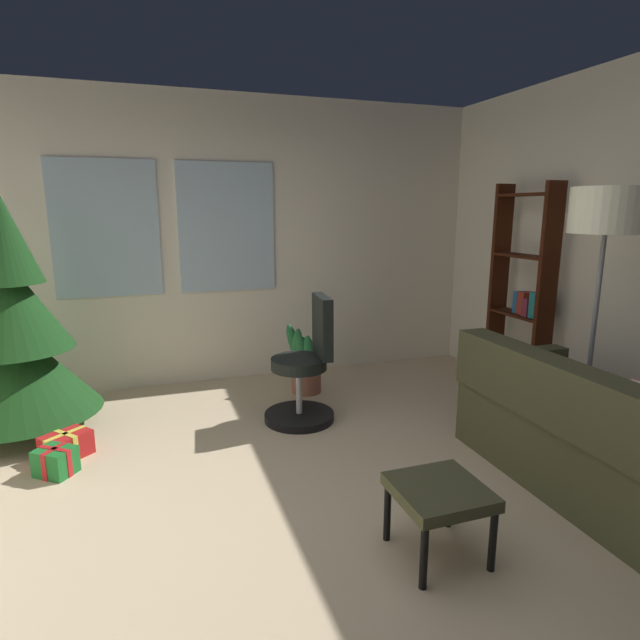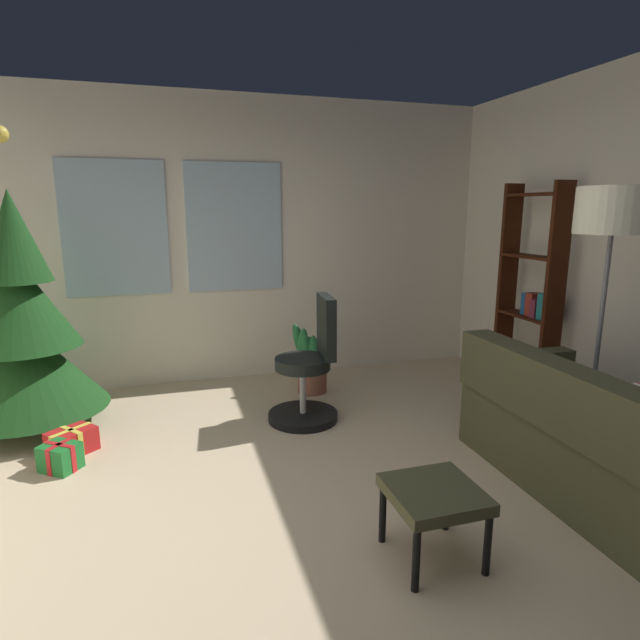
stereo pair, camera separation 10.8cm
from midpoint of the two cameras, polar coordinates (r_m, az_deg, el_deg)
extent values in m
cube|color=beige|center=(2.97, -4.67, -23.02)|extent=(5.32, 5.22, 0.10)
cube|color=silver|center=(5.06, -12.46, 8.46)|extent=(5.32, 0.10, 2.71)
cube|color=silver|center=(4.98, -23.28, 9.26)|extent=(0.90, 0.03, 1.20)
cube|color=silver|center=(5.01, -10.92, 10.04)|extent=(0.90, 0.03, 1.20)
cube|color=#414129|center=(3.54, 28.71, -13.37)|extent=(0.86, 1.91, 0.45)
cube|color=#414129|center=(3.15, 25.17, -7.99)|extent=(0.22, 1.90, 0.37)
cube|color=#414129|center=(4.02, 20.09, -4.60)|extent=(0.85, 0.15, 0.20)
cube|color=#414129|center=(2.64, 11.95, -18.17)|extent=(0.42, 0.42, 0.06)
cylinder|color=black|center=(2.53, 10.16, -24.56)|extent=(0.04, 0.04, 0.31)
cylinder|color=black|center=(2.70, 17.48, -22.37)|extent=(0.04, 0.04, 0.31)
cylinder|color=black|center=(2.80, 6.32, -20.49)|extent=(0.04, 0.04, 0.31)
cylinder|color=black|center=(2.95, 13.09, -18.87)|extent=(0.04, 0.04, 0.31)
cylinder|color=#4C331E|center=(4.58, -30.43, -9.75)|extent=(0.12, 0.12, 0.16)
cone|color=#194419|center=(4.46, -31.00, -4.80)|extent=(1.11, 1.11, 0.66)
cone|color=#194419|center=(4.35, -31.71, 1.40)|extent=(0.80, 0.80, 0.66)
cone|color=#194419|center=(4.30, -32.44, 7.83)|extent=(0.49, 0.49, 0.66)
cube|color=red|center=(4.02, -27.06, -12.31)|extent=(0.36, 0.35, 0.17)
cube|color=#EAD84C|center=(4.02, -27.06, -12.31)|extent=(0.25, 0.22, 0.18)
cube|color=#EAD84C|center=(4.02, -27.06, -12.31)|extent=(0.17, 0.19, 0.18)
cube|color=#1E722D|center=(3.81, -28.06, -13.71)|extent=(0.29, 0.28, 0.17)
cube|color=red|center=(3.81, -28.06, -13.71)|extent=(0.21, 0.17, 0.18)
cube|color=red|center=(3.81, -28.06, -13.71)|extent=(0.14, 0.18, 0.18)
cylinder|color=black|center=(4.20, -3.06, -10.64)|extent=(0.56, 0.56, 0.06)
cylinder|color=#B2B2B7|center=(4.12, -3.09, -7.60)|extent=(0.05, 0.05, 0.41)
cylinder|color=black|center=(4.05, -3.13, -4.85)|extent=(0.44, 0.44, 0.09)
cube|color=black|center=(4.01, -0.50, -0.70)|extent=(0.12, 0.40, 0.48)
cube|color=#371509|center=(4.53, 23.18, 2.05)|extent=(0.18, 0.04, 1.88)
cube|color=#371509|center=(4.98, 18.61, 3.25)|extent=(0.18, 0.04, 1.88)
cube|color=#371509|center=(4.90, 20.17, -5.29)|extent=(0.18, 0.56, 0.02)
cube|color=#371509|center=(4.78, 20.62, 0.56)|extent=(0.18, 0.56, 0.02)
cube|color=#371509|center=(4.71, 21.09, 6.64)|extent=(0.18, 0.56, 0.02)
cube|color=#371509|center=(4.70, 21.58, 12.84)|extent=(0.18, 0.56, 0.02)
cube|color=maroon|center=(4.72, 21.98, -4.56)|extent=(0.16, 0.06, 0.22)
cube|color=navy|center=(4.79, 21.53, -4.72)|extent=(0.14, 0.06, 0.15)
cube|color=beige|center=(4.83, 21.09, -4.46)|extent=(0.13, 0.04, 0.16)
cube|color=#30753A|center=(4.87, 20.61, -4.41)|extent=(0.15, 0.05, 0.15)
cube|color=#6D397B|center=(4.90, 20.13, -4.05)|extent=(0.17, 0.05, 0.18)
cube|color=#B67820|center=(4.96, 19.78, -3.97)|extent=(0.14, 0.04, 0.16)
cube|color=#53425A|center=(5.00, 19.41, -3.55)|extent=(0.13, 0.05, 0.20)
cube|color=olive|center=(5.03, 18.85, -3.32)|extent=(0.16, 0.06, 0.22)
cube|color=#1E7677|center=(4.62, 22.50, 1.54)|extent=(0.15, 0.07, 0.22)
cube|color=maroon|center=(4.67, 21.85, 1.32)|extent=(0.16, 0.06, 0.16)
cube|color=maroon|center=(4.74, 21.32, 1.75)|extent=(0.13, 0.08, 0.19)
cube|color=#1F538A|center=(4.79, 20.79, 1.87)|extent=(0.13, 0.05, 0.19)
cylinder|color=slate|center=(3.99, 26.11, -13.50)|extent=(0.28, 0.28, 0.03)
cylinder|color=slate|center=(3.74, 27.20, -2.92)|extent=(0.03, 0.03, 1.49)
cylinder|color=#F2EFCE|center=(3.63, 28.58, 10.67)|extent=(0.44, 0.44, 0.28)
cylinder|color=#915545|center=(4.78, -2.17, -6.63)|extent=(0.27, 0.27, 0.24)
ellipsoid|color=#216734|center=(4.58, -2.75, -3.71)|extent=(0.17, 0.18, 0.35)
ellipsoid|color=#216734|center=(4.75, -3.50, -2.73)|extent=(0.24, 0.18, 0.42)
ellipsoid|color=#216734|center=(4.55, -1.97, -3.83)|extent=(0.13, 0.20, 0.35)
ellipsoid|color=#216734|center=(4.64, -3.22, -3.25)|extent=(0.15, 0.13, 0.38)
ellipsoid|color=#216734|center=(4.89, -2.38, -3.19)|extent=(0.17, 0.17, 0.29)
camera|label=1|loc=(0.05, -90.99, -0.22)|focal=28.80mm
camera|label=2|loc=(0.05, 89.01, 0.22)|focal=28.80mm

